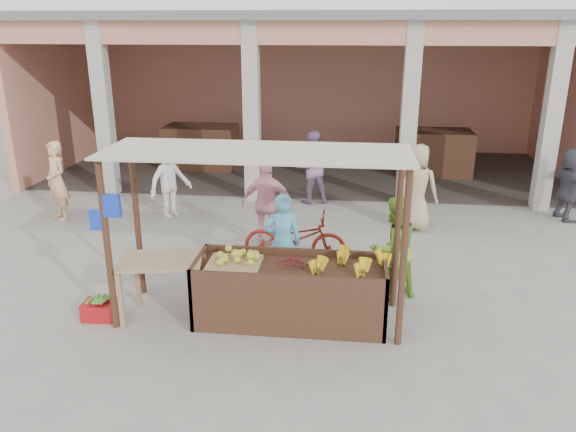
# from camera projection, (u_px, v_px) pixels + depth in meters

# --- Properties ---
(ground) EXTENTS (60.00, 60.00, 0.00)m
(ground) POSITION_uv_depth(u_px,v_px,m) (255.00, 318.00, 7.91)
(ground) COLOR gray
(ground) RESTS_ON ground
(market_building) EXTENTS (14.40, 6.40, 4.20)m
(market_building) POSITION_uv_depth(u_px,v_px,m) (310.00, 71.00, 15.41)
(market_building) COLOR tan
(market_building) RESTS_ON ground
(fruit_stall) EXTENTS (2.60, 0.95, 0.80)m
(fruit_stall) POSITION_uv_depth(u_px,v_px,m) (290.00, 294.00, 7.72)
(fruit_stall) COLOR #4D2F1F
(fruit_stall) RESTS_ON ground
(stall_awning) EXTENTS (4.09, 1.35, 2.39)m
(stall_awning) POSITION_uv_depth(u_px,v_px,m) (252.00, 182.00, 7.32)
(stall_awning) COLOR #4D2F1F
(stall_awning) RESTS_ON ground
(banana_heap) EXTENTS (1.00, 0.55, 0.18)m
(banana_heap) POSITION_uv_depth(u_px,v_px,m) (350.00, 264.00, 7.49)
(banana_heap) COLOR gold
(banana_heap) RESTS_ON fruit_stall
(melon_tray) EXTENTS (0.71, 0.62, 0.19)m
(melon_tray) POSITION_uv_depth(u_px,v_px,m) (234.00, 260.00, 7.61)
(melon_tray) COLOR tan
(melon_tray) RESTS_ON fruit_stall
(berry_heap) EXTENTS (0.44, 0.36, 0.14)m
(berry_heap) POSITION_uv_depth(u_px,v_px,m) (292.00, 262.00, 7.61)
(berry_heap) COLOR maroon
(berry_heap) RESTS_ON fruit_stall
(side_table) EXTENTS (1.21, 0.92, 0.89)m
(side_table) POSITION_uv_depth(u_px,v_px,m) (162.00, 269.00, 7.70)
(side_table) COLOR tan
(side_table) RESTS_ON ground
(papaya_pile) EXTENTS (0.62, 0.36, 0.18)m
(papaya_pile) POSITION_uv_depth(u_px,v_px,m) (161.00, 253.00, 7.63)
(papaya_pile) COLOR #53902F
(papaya_pile) RESTS_ON side_table
(red_crate) EXTENTS (0.49, 0.36, 0.25)m
(red_crate) POSITION_uv_depth(u_px,v_px,m) (101.00, 310.00, 7.87)
(red_crate) COLOR red
(red_crate) RESTS_ON ground
(plantain_bundle) EXTENTS (0.36, 0.25, 0.07)m
(plantain_bundle) POSITION_uv_depth(u_px,v_px,m) (100.00, 300.00, 7.82)
(plantain_bundle) COLOR #559335
(plantain_bundle) RESTS_ON red_crate
(produce_sacks) EXTENTS (0.73, 0.45, 0.55)m
(produce_sacks) POSITION_uv_depth(u_px,v_px,m) (415.00, 199.00, 12.33)
(produce_sacks) COLOR maroon
(produce_sacks) RESTS_ON ground
(vendor_blue) EXTENTS (0.68, 0.53, 1.68)m
(vendor_blue) POSITION_uv_depth(u_px,v_px,m) (283.00, 240.00, 8.48)
(vendor_blue) COLOR #5DC0EF
(vendor_blue) RESTS_ON ground
(vendor_green) EXTENTS (0.93, 0.81, 1.67)m
(vendor_green) POSITION_uv_depth(u_px,v_px,m) (393.00, 245.00, 8.27)
(vendor_green) COLOR #77B42E
(vendor_green) RESTS_ON ground
(motorcycle) EXTENTS (0.70, 1.87, 0.96)m
(motorcycle) POSITION_uv_depth(u_px,v_px,m) (295.00, 237.00, 9.57)
(motorcycle) COLOR maroon
(motorcycle) RESTS_ON ground
(shopper_a) EXTENTS (1.11, 1.25, 1.76)m
(shopper_a) POSITION_uv_depth(u_px,v_px,m) (170.00, 177.00, 11.80)
(shopper_a) COLOR silver
(shopper_a) RESTS_ON ground
(shopper_b) EXTENTS (1.04, 0.56, 1.75)m
(shopper_b) POSITION_uv_depth(u_px,v_px,m) (267.00, 201.00, 10.19)
(shopper_b) COLOR pink
(shopper_b) RESTS_ON ground
(shopper_c) EXTENTS (1.08, 0.89, 1.92)m
(shopper_c) POSITION_uv_depth(u_px,v_px,m) (417.00, 183.00, 11.04)
(shopper_c) COLOR tan
(shopper_c) RESTS_ON ground
(shopper_d) EXTENTS (0.91, 1.58, 1.61)m
(shopper_d) POSITION_uv_depth(u_px,v_px,m) (570.00, 183.00, 11.65)
(shopper_d) COLOR #474752
(shopper_d) RESTS_ON ground
(shopper_e) EXTENTS (0.81, 0.78, 1.73)m
(shopper_e) POSITION_uv_depth(u_px,v_px,m) (57.00, 179.00, 11.65)
(shopper_e) COLOR #F4B382
(shopper_e) RESTS_ON ground
(shopper_f) EXTENTS (0.99, 0.72, 1.83)m
(shopper_f) POSITION_uv_depth(u_px,v_px,m) (312.00, 164.00, 12.74)
(shopper_f) COLOR gray
(shopper_f) RESTS_ON ground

